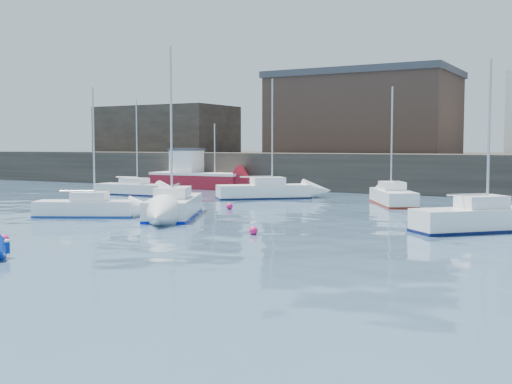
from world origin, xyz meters
The scene contains 15 objects.
water centered at (0.00, 0.00, 0.00)m, with size 220.00×220.00×0.00m, color #2D4760.
quay_wall centered at (0.00, 35.00, 1.50)m, with size 90.00×5.00×3.00m, color #28231E.
land_strip centered at (0.00, 53.00, 1.40)m, with size 90.00×32.00×2.80m, color #28231E.
warehouse centered at (-6.00, 43.00, 6.62)m, with size 16.40×10.40×7.60m.
bldg_west centered at (-28.00, 42.00, 5.30)m, with size 14.00×8.00×5.00m.
fishing_boat centered at (-16.84, 31.49, 1.06)m, with size 8.42×3.49×5.49m.
sailboat_a centered at (-9.16, 10.44, 0.46)m, with size 5.24×3.81×6.60m.
sailboat_b centered at (-5.23, 12.68, 0.56)m, with size 4.97×6.88×8.57m.
sailboat_c centered at (9.43, 14.34, 0.56)m, with size 5.12×5.21×7.29m.
sailboat_e centered at (-16.76, 22.99, 0.46)m, with size 5.52×2.05×6.99m.
sailboat_f centered at (2.57, 24.64, 0.51)m, with size 4.41×5.73×7.28m.
sailboat_h centered at (-6.60, 24.82, 0.53)m, with size 6.08×5.78×8.19m.
buoy_near centered at (-5.03, 2.00, 0.00)m, with size 0.41×0.41×0.41m, color #FF1971.
buoy_mid centered at (1.63, 8.89, 0.00)m, with size 0.36×0.36×0.36m, color #FF1971.
buoy_far centered at (-4.73, 17.29, 0.00)m, with size 0.39×0.39×0.39m, color #FF1971.
Camera 1 is at (14.53, -13.81, 3.66)m, focal length 45.00 mm.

